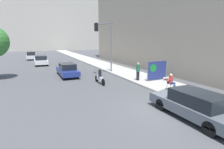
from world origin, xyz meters
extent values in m
plane|color=#4F4F51|center=(0.00, 0.00, 0.00)|extent=(160.00, 160.00, 0.00)
cube|color=#B7B2A8|center=(3.40, 15.00, 0.09)|extent=(3.48, 90.00, 0.17)
cube|color=#BCB2A3|center=(-2.00, 67.69, 14.93)|extent=(52.00, 12.00, 29.87)
cylinder|color=#474C56|center=(2.54, 2.34, 0.41)|extent=(0.03, 0.03, 0.48)
cylinder|color=#474C56|center=(2.91, 2.34, 0.41)|extent=(0.03, 0.03, 0.48)
cylinder|color=#474C56|center=(2.54, 2.71, 0.41)|extent=(0.03, 0.03, 0.48)
cylinder|color=#474C56|center=(2.91, 2.71, 0.41)|extent=(0.03, 0.03, 0.48)
cube|color=navy|center=(2.73, 2.53, 0.66)|extent=(0.40, 0.40, 0.02)
cube|color=navy|center=(2.73, 2.72, 0.86)|extent=(0.40, 0.02, 0.38)
cylinder|color=#334775|center=(2.73, 2.37, 0.76)|extent=(0.18, 0.42, 0.18)
cylinder|color=#334775|center=(2.73, 2.16, 0.41)|extent=(0.16, 0.16, 0.48)
cube|color=black|center=(2.73, 2.10, 0.22)|extent=(0.20, 0.28, 0.10)
cylinder|color=#B23333|center=(2.73, 2.56, 0.93)|extent=(0.34, 0.34, 0.52)
sphere|color=beige|center=(2.73, 2.56, 1.30)|extent=(0.22, 0.22, 0.22)
cylinder|color=#B23333|center=(2.40, 2.48, 1.01)|extent=(0.45, 0.09, 0.09)
cube|color=#EAE5C6|center=(2.20, 2.48, 1.06)|extent=(0.51, 0.02, 0.32)
cube|color=black|center=(2.20, 2.46, 1.06)|extent=(0.39, 0.01, 0.08)
cylinder|color=black|center=(2.33, 6.32, 0.57)|extent=(0.28, 0.28, 0.79)
cylinder|color=#236642|center=(2.33, 6.32, 1.28)|extent=(0.34, 0.34, 0.63)
sphere|color=beige|center=(2.33, 6.32, 1.70)|extent=(0.21, 0.21, 0.21)
cylinder|color=slate|center=(2.86, 5.58, 1.05)|extent=(0.06, 0.06, 1.75)
cylinder|color=slate|center=(4.96, 5.58, 1.05)|extent=(0.06, 0.06, 1.75)
cube|color=navy|center=(3.91, 5.58, 1.10)|extent=(2.10, 0.02, 1.65)
cylinder|color=#197A33|center=(3.45, 5.56, 1.34)|extent=(0.73, 0.01, 0.73)
cylinder|color=slate|center=(2.07, 11.66, 3.01)|extent=(0.16, 0.16, 5.68)
cylinder|color=slate|center=(0.99, 11.17, 5.55)|extent=(1.08, 2.20, 0.11)
cube|color=black|center=(-0.08, 10.68, 5.13)|extent=(0.40, 0.40, 0.84)
sphere|color=green|center=(-0.08, 10.68, 4.85)|extent=(0.18, 0.18, 0.18)
cube|color=#565B60|center=(0.61, -1.30, 0.53)|extent=(1.73, 4.76, 0.51)
cube|color=black|center=(0.61, -1.49, 1.09)|extent=(1.49, 2.48, 0.61)
cylinder|color=black|center=(-0.14, 0.18, 0.32)|extent=(0.22, 0.64, 0.64)
cylinder|color=black|center=(1.37, 0.18, 0.32)|extent=(0.22, 0.64, 0.64)
cylinder|color=black|center=(-0.14, -2.78, 0.32)|extent=(0.22, 0.64, 0.64)
cube|color=navy|center=(-3.05, 11.89, 0.53)|extent=(1.71, 4.75, 0.51)
cube|color=black|center=(-3.05, 11.70, 1.09)|extent=(1.47, 2.47, 0.61)
cylinder|color=black|center=(-3.80, 13.36, 0.32)|extent=(0.22, 0.64, 0.64)
cylinder|color=black|center=(-2.31, 13.36, 0.32)|extent=(0.22, 0.64, 0.64)
cylinder|color=black|center=(-3.80, 10.42, 0.32)|extent=(0.22, 0.64, 0.64)
cylinder|color=black|center=(-2.31, 10.42, 0.32)|extent=(0.22, 0.64, 0.64)
cube|color=white|center=(-5.16, 22.38, 0.55)|extent=(1.87, 4.52, 0.55)
cube|color=black|center=(-5.16, 22.20, 1.15)|extent=(1.61, 2.35, 0.65)
cylinder|color=black|center=(-5.98, 23.78, 0.32)|extent=(0.22, 0.64, 0.64)
cylinder|color=black|center=(-4.34, 23.78, 0.32)|extent=(0.22, 0.64, 0.64)
cylinder|color=black|center=(-5.98, 20.98, 0.32)|extent=(0.22, 0.64, 0.64)
cylinder|color=black|center=(-4.34, 20.98, 0.32)|extent=(0.22, 0.64, 0.64)
cube|color=silver|center=(-6.50, 31.58, 0.57)|extent=(1.72, 4.62, 0.60)
cube|color=black|center=(-6.50, 31.39, 1.21)|extent=(1.48, 2.40, 0.68)
cylinder|color=black|center=(-7.25, 33.01, 0.32)|extent=(0.22, 0.64, 0.64)
cylinder|color=black|center=(-5.75, 33.01, 0.32)|extent=(0.22, 0.64, 0.64)
cylinder|color=black|center=(-7.25, 30.14, 0.32)|extent=(0.22, 0.64, 0.64)
cylinder|color=black|center=(-5.75, 30.14, 0.32)|extent=(0.22, 0.64, 0.64)
cube|color=silver|center=(-1.08, 7.19, 0.48)|extent=(0.24, 0.97, 0.32)
cylinder|color=black|center=(-1.08, 7.14, 0.86)|extent=(0.28, 0.28, 0.61)
sphere|color=black|center=(-1.08, 7.14, 1.18)|extent=(0.24, 0.24, 0.24)
cylinder|color=black|center=(-1.08, 8.00, 0.30)|extent=(0.10, 0.60, 0.60)
cylinder|color=black|center=(-1.08, 6.38, 0.30)|extent=(0.10, 0.60, 0.60)
camera|label=1|loc=(-6.40, -6.97, 3.80)|focal=28.00mm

